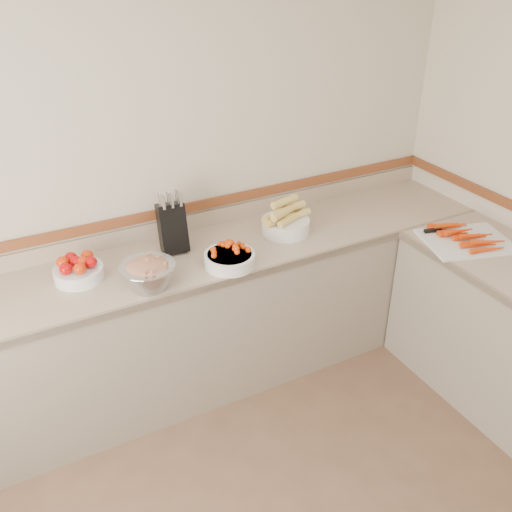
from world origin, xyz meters
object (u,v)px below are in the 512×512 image
cherry_tomato_bowl (230,257)px  corn_bowl (286,222)px  cutting_board (465,238)px  tomato_bowl (78,270)px  rhubarb_bowl (148,274)px  knife_block (172,226)px

cherry_tomato_bowl → corn_bowl: size_ratio=0.87×
cherry_tomato_bowl → cutting_board: bearing=-16.8°
cherry_tomato_bowl → corn_bowl: bearing=22.4°
tomato_bowl → rhubarb_bowl: (0.30, -0.26, 0.03)m
cherry_tomato_bowl → cutting_board: size_ratio=0.49×
corn_bowl → cutting_board: corn_bowl is taller
cutting_board → knife_block: bearing=155.1°
tomato_bowl → cutting_board: 2.23m
corn_bowl → cherry_tomato_bowl: bearing=-157.6°
knife_block → corn_bowl: 0.70m
rhubarb_bowl → cutting_board: 1.87m
tomato_bowl → knife_block: bearing=7.1°
tomato_bowl → cutting_board: (2.13, -0.66, -0.04)m
cutting_board → tomato_bowl: bearing=162.8°
cherry_tomato_bowl → cutting_board: cherry_tomato_bowl is taller
cherry_tomato_bowl → knife_block: bearing=123.3°
tomato_bowl → corn_bowl: (1.24, -0.05, 0.02)m
corn_bowl → knife_block: bearing=169.9°
rhubarb_bowl → knife_block: bearing=51.7°
tomato_bowl → cherry_tomato_bowl: cherry_tomato_bowl is taller
cherry_tomato_bowl → cutting_board: (1.36, -0.41, -0.03)m
rhubarb_bowl → cutting_board: rhubarb_bowl is taller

